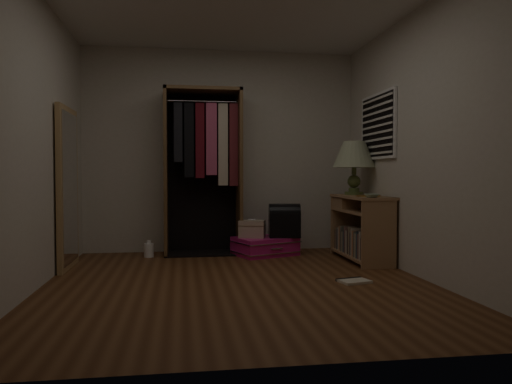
# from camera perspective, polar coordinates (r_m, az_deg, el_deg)

# --- Properties ---
(ground) EXTENTS (4.00, 4.00, 0.00)m
(ground) POSITION_cam_1_polar(r_m,az_deg,el_deg) (4.63, -1.96, -10.38)
(ground) COLOR #563018
(ground) RESTS_ON ground
(room_walls) EXTENTS (3.52, 4.02, 2.60)m
(room_walls) POSITION_cam_1_polar(r_m,az_deg,el_deg) (4.60, -1.10, 8.34)
(room_walls) COLOR beige
(room_walls) RESTS_ON ground
(console_bookshelf) EXTENTS (0.42, 1.12, 0.75)m
(console_bookshelf) POSITION_cam_1_polar(r_m,az_deg,el_deg) (5.93, 11.78, -3.86)
(console_bookshelf) COLOR #9E724C
(console_bookshelf) RESTS_ON ground
(open_wardrobe) EXTENTS (0.95, 0.50, 2.05)m
(open_wardrobe) POSITION_cam_1_polar(r_m,az_deg,el_deg) (6.27, -5.92, 3.90)
(open_wardrobe) COLOR brown
(open_wardrobe) RESTS_ON ground
(floor_mirror) EXTENTS (0.06, 0.80, 1.70)m
(floor_mirror) POSITION_cam_1_polar(r_m,az_deg,el_deg) (5.62, -20.72, 0.42)
(floor_mirror) COLOR tan
(floor_mirror) RESTS_ON ground
(pink_suitcase) EXTENTS (0.87, 0.76, 0.22)m
(pink_suitcase) POSITION_cam_1_polar(r_m,az_deg,el_deg) (6.18, 1.04, -6.20)
(pink_suitcase) COLOR #C91874
(pink_suitcase) RESTS_ON ground
(train_case) EXTENTS (0.36, 0.30, 0.23)m
(train_case) POSITION_cam_1_polar(r_m,az_deg,el_deg) (6.12, -0.45, -4.22)
(train_case) COLOR tan
(train_case) RESTS_ON pink_suitcase
(black_bag) EXTENTS (0.41, 0.29, 0.41)m
(black_bag) POSITION_cam_1_polar(r_m,az_deg,el_deg) (6.15, 3.27, -3.21)
(black_bag) COLOR black
(black_bag) RESTS_ON pink_suitcase
(table_lamp) EXTENTS (0.53, 0.53, 0.64)m
(table_lamp) POSITION_cam_1_polar(r_m,az_deg,el_deg) (6.12, 11.15, 4.08)
(table_lamp) COLOR #46562A
(table_lamp) RESTS_ON console_bookshelf
(brass_tray) EXTENTS (0.33, 0.33, 0.02)m
(brass_tray) POSITION_cam_1_polar(r_m,az_deg,el_deg) (5.68, 12.69, -0.41)
(brass_tray) COLOR #B08943
(brass_tray) RESTS_ON console_bookshelf
(ceramic_bowl) EXTENTS (0.17, 0.17, 0.04)m
(ceramic_bowl) POSITION_cam_1_polar(r_m,az_deg,el_deg) (5.45, 13.08, -0.41)
(ceramic_bowl) COLOR #A4C5AC
(ceramic_bowl) RESTS_ON console_bookshelf
(white_jug) EXTENTS (0.14, 0.14, 0.20)m
(white_jug) POSITION_cam_1_polar(r_m,az_deg,el_deg) (6.17, -12.15, -6.49)
(white_jug) COLOR white
(white_jug) RESTS_ON ground
(floor_book) EXTENTS (0.31, 0.27, 0.03)m
(floor_book) POSITION_cam_1_polar(r_m,az_deg,el_deg) (4.76, 11.04, -9.93)
(floor_book) COLOR beige
(floor_book) RESTS_ON ground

